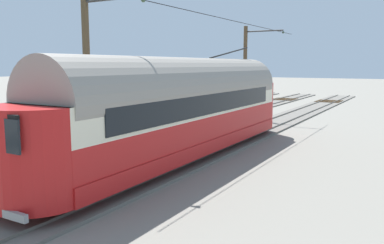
% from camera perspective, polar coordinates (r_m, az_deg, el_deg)
% --- Properties ---
extents(ground_plane, '(220.00, 220.00, 0.00)m').
position_cam_1_polar(ground_plane, '(19.51, -14.52, -3.89)').
color(ground_plane, gray).
extents(track_streetcar_siding, '(2.80, 80.00, 0.18)m').
position_cam_1_polar(track_streetcar_siding, '(16.75, -1.57, -5.43)').
color(track_streetcar_siding, '#666059').
rests_on(track_streetcar_siding, ground).
extents(track_adjacent_siding, '(2.80, 80.00, 0.18)m').
position_cam_1_polar(track_adjacent_siding, '(19.72, -13.89, -3.58)').
color(track_adjacent_siding, '#666059').
rests_on(track_adjacent_siding, ground).
extents(track_third_siding, '(2.80, 80.00, 0.18)m').
position_cam_1_polar(track_third_siding, '(23.36, -22.65, -2.16)').
color(track_third_siding, '#666059').
rests_on(track_third_siding, ground).
extents(vintage_streetcar, '(2.65, 17.38, 4.80)m').
position_cam_1_polar(vintage_streetcar, '(16.62, -1.05, 2.19)').
color(vintage_streetcar, red).
rests_on(vintage_streetcar, ground).
extents(catenary_pole_foreground, '(2.99, 0.28, 6.77)m').
position_cam_1_polar(catenary_pole_foreground, '(29.55, 7.77, 7.27)').
color(catenary_pole_foreground, '#4C3D28').
rests_on(catenary_pole_foreground, ground).
extents(catenary_pole_mid_near, '(2.99, 0.28, 6.77)m').
position_cam_1_polar(catenary_pole_mid_near, '(16.00, -14.59, 6.33)').
color(catenary_pole_mid_near, '#4C3D28').
rests_on(catenary_pole_mid_near, ground).
extents(overhead_wire_run, '(2.79, 19.93, 0.18)m').
position_cam_1_polar(overhead_wire_run, '(21.92, 6.83, 13.99)').
color(overhead_wire_run, black).
rests_on(overhead_wire_run, ground).
extents(spare_tie_stack, '(2.40, 2.40, 0.54)m').
position_cam_1_polar(spare_tie_stack, '(30.50, -15.71, 0.88)').
color(spare_tie_stack, '#47331E').
rests_on(spare_tie_stack, ground).
extents(track_end_bumper, '(1.80, 0.60, 0.80)m').
position_cam_1_polar(track_end_bumper, '(31.70, -5.68, 1.65)').
color(track_end_bumper, '#B2A519').
rests_on(track_end_bumper, ground).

